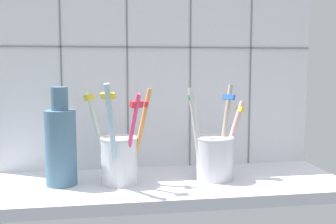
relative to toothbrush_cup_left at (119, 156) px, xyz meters
The scene contains 5 objects.
counter_slab 10.55cm from the toothbrush_cup_left, ahead, with size 64.00×22.00×2.00cm, color silver.
tile_wall_back 21.62cm from the toothbrush_cup_left, 54.61° to the left, with size 64.00×2.20×45.00cm.
toothbrush_cup_left is the anchor object (origin of this frame).
toothbrush_cup_right 17.48cm from the toothbrush_cup_left, ahead, with size 11.33×7.39×17.23cm.
ceramic_vase 10.36cm from the toothbrush_cup_left, behind, with size 5.37×5.37×17.16cm.
Camera 1 is at (-11.90, -73.24, 23.00)cm, focal length 44.99 mm.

